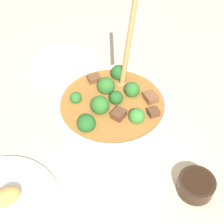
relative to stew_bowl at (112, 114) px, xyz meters
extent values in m
plane|color=#C6B293|center=(0.00, 0.00, -0.06)|extent=(4.00, 4.00, 0.00)
cylinder|color=white|center=(0.00, 0.00, -0.01)|extent=(0.26, 0.26, 0.10)
torus|color=white|center=(0.00, 0.00, 0.04)|extent=(0.26, 0.26, 0.02)
cylinder|color=#9E662D|center=(0.00, 0.00, 0.00)|extent=(0.23, 0.23, 0.07)
sphere|color=#387F33|center=(0.03, -0.06, 0.05)|extent=(0.03, 0.03, 0.03)
cylinder|color=#6B9956|center=(0.03, -0.06, 0.02)|extent=(0.01, 0.01, 0.01)
sphere|color=#235B23|center=(0.01, 0.00, 0.05)|extent=(0.03, 0.03, 0.03)
cylinder|color=#6B9956|center=(0.01, 0.00, 0.03)|extent=(0.01, 0.01, 0.01)
sphere|color=#2D6B28|center=(-0.07, 0.03, 0.05)|extent=(0.03, 0.03, 0.03)
cylinder|color=#6B9956|center=(-0.07, 0.03, 0.03)|extent=(0.01, 0.01, 0.01)
sphere|color=#235B23|center=(0.04, 0.08, 0.05)|extent=(0.04, 0.04, 0.04)
cylinder|color=#6B9956|center=(0.04, 0.08, 0.02)|extent=(0.01, 0.01, 0.02)
sphere|color=#2D6B28|center=(0.00, 0.04, 0.05)|extent=(0.04, 0.04, 0.04)
cylinder|color=#6B9956|center=(0.00, 0.04, 0.02)|extent=(0.01, 0.01, 0.02)
sphere|color=#235B23|center=(-0.07, -0.05, 0.05)|extent=(0.04, 0.04, 0.04)
cylinder|color=#6B9956|center=(-0.07, -0.05, 0.02)|extent=(0.01, 0.01, 0.02)
sphere|color=#2D6B28|center=(0.05, 0.01, 0.05)|extent=(0.03, 0.03, 0.03)
cylinder|color=#6B9956|center=(0.05, 0.01, 0.03)|extent=(0.01, 0.01, 0.02)
sphere|color=#2D6B28|center=(-0.03, -0.01, 0.05)|extent=(0.04, 0.04, 0.04)
cylinder|color=#6B9956|center=(-0.03, -0.01, 0.02)|extent=(0.01, 0.01, 0.02)
cube|color=brown|center=(0.08, -0.02, 0.04)|extent=(0.03, 0.03, 0.02)
cube|color=brown|center=(-0.02, 0.08, 0.04)|extent=(0.03, 0.03, 0.02)
cube|color=brown|center=(0.00, -0.04, 0.04)|extent=(0.04, 0.04, 0.02)
cube|color=brown|center=(0.07, -0.06, 0.04)|extent=(0.02, 0.02, 0.02)
ellipsoid|color=#A87A47|center=(0.04, 0.05, 0.03)|extent=(0.04, 0.03, 0.01)
cylinder|color=#A87A47|center=(0.07, 0.08, 0.13)|extent=(0.07, 0.08, 0.20)
cylinder|color=black|center=(0.11, -0.20, -0.04)|extent=(0.07, 0.07, 0.03)
cylinder|color=black|center=(0.11, -0.20, -0.03)|extent=(0.06, 0.06, 0.01)
cylinder|color=white|center=(-0.06, 0.29, -0.05)|extent=(0.19, 0.19, 0.01)
torus|color=white|center=(-0.06, 0.29, -0.05)|extent=(0.18, 0.18, 0.01)
ellipsoid|color=#CC8E47|center=(-0.25, -0.11, -0.03)|extent=(0.06, 0.05, 0.03)
camera|label=1|loc=(-0.15, -0.45, 0.51)|focal=50.00mm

